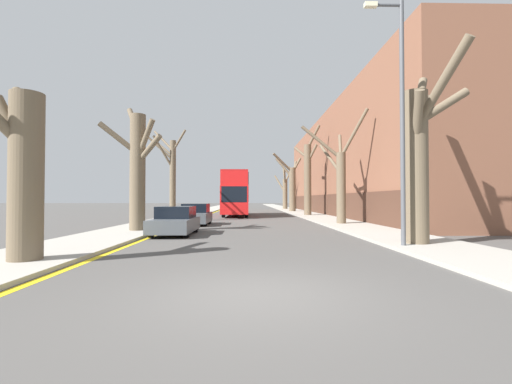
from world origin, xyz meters
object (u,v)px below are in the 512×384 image
Objects in this scene: street_tree_right_1 at (340,178)px; lamp_post at (400,111)px; street_tree_left_1 at (137,168)px; street_tree_left_2 at (171,174)px; street_tree_right_3 at (292,185)px; street_tree_left_0 at (24,169)px; street_tree_right_4 at (285,190)px; double_decker_bus at (236,192)px; street_tree_right_0 at (418,154)px; parked_car_1 at (196,215)px; street_tree_right_2 at (308,177)px; parked_car_0 at (175,221)px.

street_tree_right_1 is 11.19m from lamp_post.
lamp_post is at bearing -28.81° from street_tree_left_1.
street_tree_left_2 is 0.94× the size of street_tree_right_3.
street_tree_left_1 reaches higher than street_tree_left_0.
lamp_post reaches higher than street_tree_left_0.
street_tree_right_1 is at bearing -89.94° from street_tree_right_4.
street_tree_right_1 is at bearing 22.15° from street_tree_left_1.
double_decker_bus is at bearing 75.60° from street_tree_left_1.
lamp_post is (-0.55, -34.62, 1.13)m from street_tree_right_3.
street_tree_right_3 reaches higher than street_tree_left_1.
street_tree_right_0 is at bearing -89.37° from street_tree_right_1.
street_tree_right_0 is at bearing -49.31° from street_tree_left_2.
lamp_post is at bearing 12.85° from street_tree_left_0.
street_tree_right_0 reaches higher than parked_car_1.
street_tree_left_2 is 10.15m from double_decker_bus.
lamp_post is (8.92, -11.38, 4.18)m from parked_car_1.
street_tree_right_1 is 1.94× the size of parked_car_1.
double_decker_bus is (-7.57, 23.24, -0.89)m from street_tree_right_0.
street_tree_right_2 reaches higher than double_decker_bus.
street_tree_right_4 is at bearing 90.01° from street_tree_right_2.
street_tree_left_1 is 0.91× the size of street_tree_left_2.
street_tree_right_3 is at bearing 91.29° from street_tree_right_2.
parked_car_0 is (-9.73, -18.33, -3.39)m from street_tree_right_2.
street_tree_left_2 is at bearing -121.36° from street_tree_right_3.
street_tree_right_3 is (11.92, 37.21, 1.18)m from street_tree_left_0.
parked_car_0 is 11.05m from lamp_post.
parked_car_0 is (-9.47, -29.62, -3.07)m from street_tree_right_3.
street_tree_right_2 is 11.30m from street_tree_right_3.
street_tree_left_0 is at bearing -107.76° from street_tree_right_3.
street_tree_right_4 is at bearing 90.19° from street_tree_right_0.
street_tree_left_1 is at bearing 153.04° from parked_car_0.
lamp_post is at bearing -91.01° from street_tree_right_4.
street_tree_left_2 reaches higher than double_decker_bus.
lamp_post is at bearing -51.92° from parked_car_1.
street_tree_left_2 is at bearing 124.50° from parked_car_1.
street_tree_right_0 is 0.91× the size of street_tree_right_1.
street_tree_right_2 reaches higher than lamp_post.
parked_car_0 is (2.48, -10.00, -3.09)m from street_tree_left_2.
street_tree_right_1 is at bearing 85.63° from lamp_post.
street_tree_right_2 is 7.60m from double_decker_bus.
street_tree_left_1 is at bearing -106.82° from street_tree_right_4.
parked_car_1 is at bearing -100.46° from double_decker_bus.
street_tree_right_1 reaches higher than double_decker_bus.
parked_car_0 is (2.44, 7.59, -1.89)m from street_tree_left_0.
street_tree_left_0 reaches higher than parked_car_1.
street_tree_left_2 is at bearing 130.69° from street_tree_right_0.
street_tree_right_2 is (12.17, 25.92, 1.51)m from street_tree_left_0.
street_tree_right_3 reaches higher than street_tree_right_1.
street_tree_right_0 is at bearing -47.46° from parked_car_1.
street_tree_right_4 is 23.13m from double_decker_bus.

